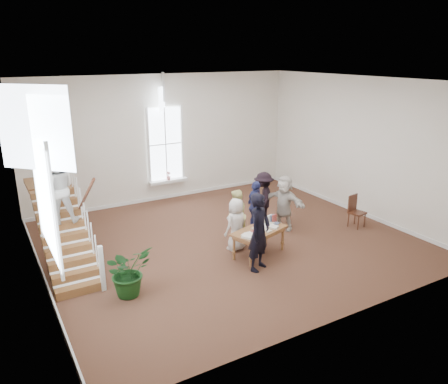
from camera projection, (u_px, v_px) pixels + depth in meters
ground at (228, 241)px, 12.63m from camera, size 10.00×10.00×0.00m
room_shell at (168, 188)px, 16.13m from camera, size 10.49×10.00×10.00m
staircase at (60, 206)px, 10.69m from camera, size 1.10×4.10×2.92m
library_table at (259, 232)px, 11.55m from camera, size 1.71×1.20×0.79m
police_officer at (259, 232)px, 10.70m from camera, size 0.86×0.76×1.99m
elderly_woman at (236, 224)px, 11.86m from camera, size 0.82×0.65×1.47m
person_yellow at (236, 216)px, 12.41m from camera, size 0.94×0.89×1.53m
woman_cluster_a at (255, 207)px, 13.01m from camera, size 0.55×0.99×1.60m
woman_cluster_b at (263, 198)px, 13.65m from camera, size 1.14×1.25×1.68m
woman_cluster_c at (284, 203)px, 13.25m from camera, size 1.04×1.64×1.69m
floor_plant at (128, 271)px, 9.67m from camera, size 1.26×1.17×1.15m
side_chair at (355, 209)px, 13.52m from camera, size 0.51×0.51×1.01m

